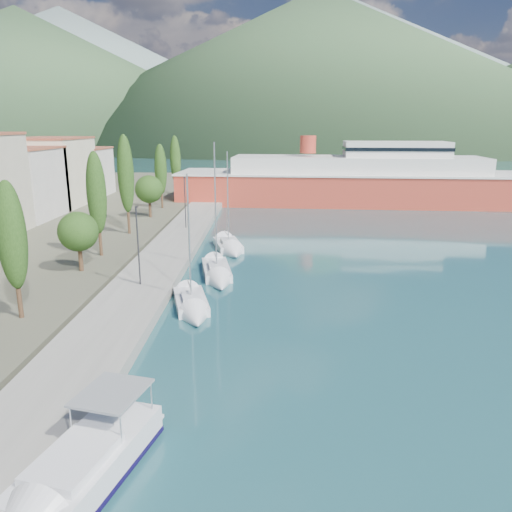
{
  "coord_description": "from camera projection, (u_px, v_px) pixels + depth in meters",
  "views": [
    {
      "loc": [
        0.87,
        -21.09,
        12.73
      ],
      "look_at": [
        0.0,
        14.0,
        3.5
      ],
      "focal_mm": 35.0,
      "sensor_mm": 36.0,
      "label": 1
    }
  ],
  "objects": [
    {
      "name": "tree_row",
      "position": [
        122.0,
        191.0,
        54.04
      ],
      "size": [
        3.68,
        65.54,
        11.1
      ],
      "color": "#47301E",
      "rests_on": "land_strip"
    },
    {
      "name": "ground",
      "position": [
        265.0,
        172.0,
        139.67
      ],
      "size": [
        1400.0,
        1400.0,
        0.0
      ],
      "primitive_type": "plane",
      "color": "#215158"
    },
    {
      "name": "quay",
      "position": [
        167.0,
        255.0,
        48.9
      ],
      "size": [
        5.0,
        88.0,
        0.8
      ],
      "primitive_type": "cube",
      "color": "gray",
      "rests_on": "ground"
    },
    {
      "name": "lamp_posts",
      "position": [
        136.0,
        245.0,
        37.18
      ],
      "size": [
        0.15,
        46.42,
        6.06
      ],
      "color": "#2D2D33",
      "rests_on": "quay"
    },
    {
      "name": "hills_near",
      "position": [
        400.0,
        74.0,
        368.95
      ],
      "size": [
        1010.0,
        520.0,
        115.0
      ],
      "color": "#375533",
      "rests_on": "ground"
    },
    {
      "name": "sailboat_near",
      "position": [
        193.0,
        310.0,
        34.57
      ],
      "size": [
        3.89,
        7.56,
        10.42
      ],
      "color": "silver",
      "rests_on": "ground"
    },
    {
      "name": "sailboat_far",
      "position": [
        231.0,
        250.0,
        51.37
      ],
      "size": [
        4.21,
        7.92,
        11.12
      ],
      "color": "silver",
      "rests_on": "ground"
    },
    {
      "name": "ferry",
      "position": [
        358.0,
        182.0,
        82.47
      ],
      "size": [
        59.61,
        16.52,
        11.7
      ],
      "color": "#C03C2A",
      "rests_on": "ground"
    },
    {
      "name": "motor_cruiser",
      "position": [
        62.0,
        496.0,
        16.86
      ],
      "size": [
        4.83,
        9.6,
        3.41
      ],
      "color": "#0F0532",
      "rests_on": "ground"
    },
    {
      "name": "sailboat_mid",
      "position": [
        218.0,
        277.0,
        42.09
      ],
      "size": [
        3.74,
        8.79,
        12.28
      ],
      "color": "silver",
      "rests_on": "ground"
    },
    {
      "name": "hills_far",
      "position": [
        384.0,
        70.0,
        598.88
      ],
      "size": [
        1480.0,
        900.0,
        180.0
      ],
      "color": "slate",
      "rests_on": "ground"
    }
  ]
}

